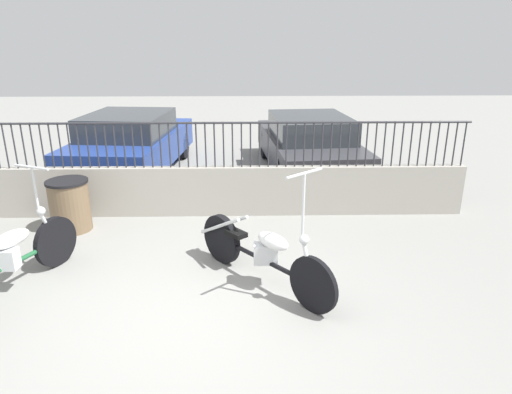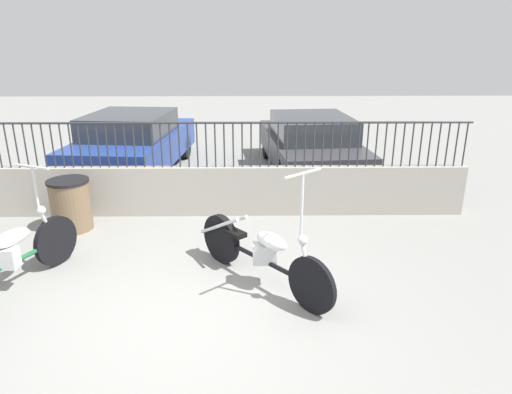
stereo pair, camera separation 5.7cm
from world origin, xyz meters
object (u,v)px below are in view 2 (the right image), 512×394
(trash_bin, at_px, (71,205))
(car_dark_grey, at_px, (310,144))
(motorcycle_black, at_px, (256,250))
(car_blue, at_px, (134,142))

(trash_bin, distance_m, car_dark_grey, 5.18)
(trash_bin, bearing_deg, car_dark_grey, 37.81)
(motorcycle_black, xyz_separation_m, car_blue, (-2.61, 4.89, 0.27))
(car_blue, bearing_deg, car_dark_grey, -85.35)
(trash_bin, bearing_deg, motorcycle_black, -30.33)
(car_dark_grey, bearing_deg, car_blue, 84.32)
(motorcycle_black, bearing_deg, car_blue, 167.52)
(trash_bin, xyz_separation_m, car_dark_grey, (4.09, 3.17, 0.25))
(motorcycle_black, height_order, car_blue, motorcycle_black)
(motorcycle_black, height_order, trash_bin, motorcycle_black)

